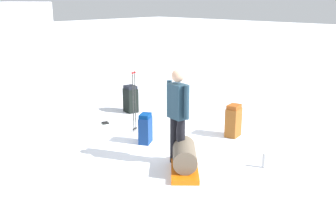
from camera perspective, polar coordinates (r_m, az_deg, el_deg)
name	(u,v)px	position (r m, az deg, el deg)	size (l,w,h in m)	color
ground_plane	(168,144)	(7.90, 0.00, -4.88)	(80.00, 80.00, 0.00)	white
skier_standing	(178,112)	(6.69, 1.42, -0.18)	(0.28, 0.56, 1.70)	black
ski_pair_near	(105,124)	(9.24, -9.13, -1.86)	(1.93, 0.83, 0.05)	silver
backpack_large_dark	(233,121)	(8.36, 9.51, -1.44)	(0.38, 0.30, 0.69)	brown
backpack_bright	(131,99)	(10.08, -5.47, 1.74)	(0.34, 0.39, 0.69)	black
backpack_small_spare	(145,129)	(7.90, -3.31, -2.61)	(0.38, 0.34, 0.61)	navy
ski_poles_planted_near	(134,99)	(8.49, -4.96, 1.80)	(0.15, 0.10, 1.34)	#252624
gear_sled	(184,158)	(6.68, 2.42, -6.87)	(1.15, 1.12, 0.49)	#E45F0A
thermos_bottle	(264,161)	(7.02, 13.83, -7.04)	(0.07, 0.07, 0.26)	#ADB1B5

